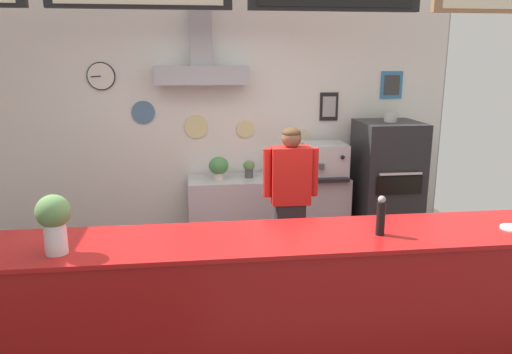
# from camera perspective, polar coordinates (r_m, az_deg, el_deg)

# --- Properties ---
(ground_plane) EXTENTS (6.49, 6.49, 0.00)m
(ground_plane) POSITION_cam_1_polar(r_m,az_deg,el_deg) (4.15, -1.75, -18.77)
(ground_plane) COLOR #3F3A38
(back_wall_assembly) EXTENTS (5.41, 2.53, 3.08)m
(back_wall_assembly) POSITION_cam_1_polar(r_m,az_deg,el_deg) (5.68, -4.07, 7.73)
(back_wall_assembly) COLOR #9E9E99
(back_wall_assembly) RESTS_ON ground_plane
(service_counter) EXTENTS (4.52, 0.71, 1.04)m
(service_counter) POSITION_cam_1_polar(r_m,az_deg,el_deg) (3.59, -1.27, -14.75)
(service_counter) COLOR maroon
(service_counter) RESTS_ON ground_plane
(back_prep_counter) EXTENTS (1.81, 0.53, 0.89)m
(back_prep_counter) POSITION_cam_1_polar(r_m,az_deg,el_deg) (5.73, 1.42, -4.46)
(back_prep_counter) COLOR #B7BABF
(back_prep_counter) RESTS_ON ground_plane
(pizza_oven) EXTENTS (0.67, 0.74, 1.62)m
(pizza_oven) POSITION_cam_1_polar(r_m,az_deg,el_deg) (5.88, 14.80, -1.16)
(pizza_oven) COLOR #232326
(pizza_oven) RESTS_ON ground_plane
(shop_worker) EXTENTS (0.52, 0.23, 1.60)m
(shop_worker) POSITION_cam_1_polar(r_m,az_deg,el_deg) (4.69, 3.97, -3.19)
(shop_worker) COLOR #232328
(shop_worker) RESTS_ON ground_plane
(espresso_machine) EXTENTS (0.47, 0.54, 0.38)m
(espresso_machine) POSITION_cam_1_polar(r_m,az_deg,el_deg) (5.67, 7.90, 1.93)
(espresso_machine) COLOR silver
(espresso_machine) RESTS_ON back_prep_counter
(potted_basil) EXTENTS (0.22, 0.22, 0.27)m
(potted_basil) POSITION_cam_1_polar(r_m,az_deg,el_deg) (5.62, 2.73, 1.62)
(potted_basil) COLOR #4C4C51
(potted_basil) RESTS_ON back_prep_counter
(potted_thyme) EXTENTS (0.22, 0.22, 0.26)m
(potted_thyme) POSITION_cam_1_polar(r_m,az_deg,el_deg) (5.48, -4.34, 1.19)
(potted_thyme) COLOR beige
(potted_thyme) RESTS_ON back_prep_counter
(potted_rosemary) EXTENTS (0.13, 0.13, 0.20)m
(potted_rosemary) POSITION_cam_1_polar(r_m,az_deg,el_deg) (5.58, -0.82, 1.05)
(potted_rosemary) COLOR #4C4C51
(potted_rosemary) RESTS_ON back_prep_counter
(pepper_grinder) EXTENTS (0.06, 0.06, 0.28)m
(pepper_grinder) POSITION_cam_1_polar(r_m,az_deg,el_deg) (3.48, 14.23, -4.36)
(pepper_grinder) COLOR black
(pepper_grinder) RESTS_ON service_counter
(basil_vase) EXTENTS (0.21, 0.21, 0.38)m
(basil_vase) POSITION_cam_1_polar(r_m,az_deg,el_deg) (3.28, -22.30, -4.76)
(basil_vase) COLOR silver
(basil_vase) RESTS_ON service_counter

